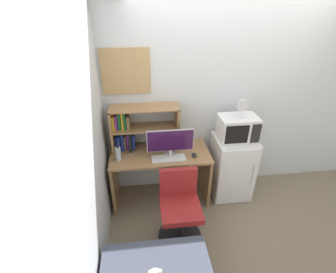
# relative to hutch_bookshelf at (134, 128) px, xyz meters

# --- Properties ---
(wall_back) EXTENTS (6.40, 0.04, 2.60)m
(wall_back) POSITION_rel_hutch_bookshelf_xyz_m (1.62, 0.15, 0.25)
(wall_back) COLOR silver
(wall_back) RESTS_ON ground_plane
(wall_left) EXTENTS (0.04, 4.40, 2.60)m
(wall_left) POSITION_rel_hutch_bookshelf_xyz_m (-0.40, -1.47, 0.25)
(wall_left) COLOR silver
(wall_left) RESTS_ON ground_plane
(desk) EXTENTS (1.27, 0.60, 0.76)m
(desk) POSITION_rel_hutch_bookshelf_xyz_m (0.31, -0.17, -0.52)
(desk) COLOR #997047
(desk) RESTS_ON ground_plane
(hutch_bookshelf) EXTENTS (0.85, 0.30, 0.58)m
(hutch_bookshelf) POSITION_rel_hutch_bookshelf_xyz_m (0.00, 0.00, 0.00)
(hutch_bookshelf) COLOR #997047
(hutch_bookshelf) RESTS_ON desk
(monitor) EXTENTS (0.57, 0.22, 0.39)m
(monitor) POSITION_rel_hutch_bookshelf_xyz_m (0.42, -0.29, -0.08)
(monitor) COLOR #B7B7BC
(monitor) RESTS_ON desk
(keyboard) EXTENTS (0.42, 0.16, 0.02)m
(keyboard) POSITION_rel_hutch_bookshelf_xyz_m (0.40, -0.32, -0.28)
(keyboard) COLOR silver
(keyboard) RESTS_ON desk
(computer_mouse) EXTENTS (0.06, 0.10, 0.03)m
(computer_mouse) POSITION_rel_hutch_bookshelf_xyz_m (0.73, -0.29, -0.27)
(computer_mouse) COLOR black
(computer_mouse) RESTS_ON desk
(water_bottle) EXTENTS (0.06, 0.06, 0.20)m
(water_bottle) POSITION_rel_hutch_bookshelf_xyz_m (-0.21, -0.26, -0.20)
(water_bottle) COLOR silver
(water_bottle) RESTS_ON desk
(mini_fridge) EXTENTS (0.52, 0.51, 0.89)m
(mini_fridge) POSITION_rel_hutch_bookshelf_xyz_m (1.30, -0.17, -0.60)
(mini_fridge) COLOR white
(mini_fridge) RESTS_ON ground_plane
(microwave) EXTENTS (0.48, 0.33, 0.32)m
(microwave) POSITION_rel_hutch_bookshelf_xyz_m (1.30, -0.16, 0.00)
(microwave) COLOR silver
(microwave) RESTS_ON mini_fridge
(desk_fan) EXTENTS (0.15, 0.11, 0.23)m
(desk_fan) POSITION_rel_hutch_bookshelf_xyz_m (1.32, -0.17, 0.28)
(desk_fan) COLOR silver
(desk_fan) RESTS_ON microwave
(desk_chair) EXTENTS (0.51, 0.51, 0.86)m
(desk_chair) POSITION_rel_hutch_bookshelf_xyz_m (0.47, -0.82, -0.66)
(desk_chair) COLOR black
(desk_chair) RESTS_ON ground_plane
(wall_corkboard) EXTENTS (0.58, 0.02, 0.54)m
(wall_corkboard) POSITION_rel_hutch_bookshelf_xyz_m (-0.05, 0.12, 0.69)
(wall_corkboard) COLOR tan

